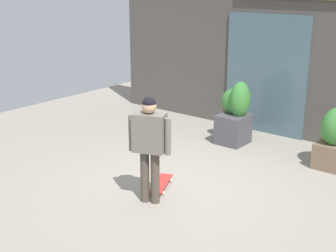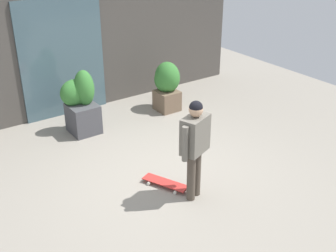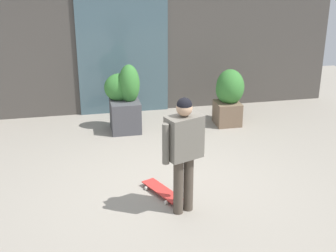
# 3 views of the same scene
# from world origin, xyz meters

# --- Properties ---
(ground_plane) EXTENTS (12.00, 12.00, 0.00)m
(ground_plane) POSITION_xyz_m (0.00, 0.00, 0.00)
(ground_plane) COLOR gray
(building_facade) EXTENTS (8.27, 0.31, 3.83)m
(building_facade) POSITION_xyz_m (-0.01, 3.47, 1.90)
(building_facade) COLOR #4C4742
(building_facade) RESTS_ON ground_plane
(skateboarder) EXTENTS (0.60, 0.40, 1.59)m
(skateboarder) POSITION_xyz_m (0.02, -0.71, 0.97)
(skateboarder) COLOR #4C4238
(skateboarder) RESTS_ON ground_plane
(skateboard) EXTENTS (0.50, 0.78, 0.08)m
(skateboard) POSITION_xyz_m (-0.17, -0.23, 0.06)
(skateboard) COLOR red
(skateboard) RESTS_ON ground_plane
(planter_box_left) EXTENTS (0.55, 0.60, 1.08)m
(planter_box_left) POSITION_xyz_m (1.61, 2.29, 0.60)
(planter_box_left) COLOR brown
(planter_box_left) RESTS_ON ground_plane
(planter_box_right) EXTENTS (0.65, 0.64, 1.26)m
(planter_box_right) POSITION_xyz_m (-0.39, 2.35, 0.61)
(planter_box_right) COLOR #47474C
(planter_box_right) RESTS_ON ground_plane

